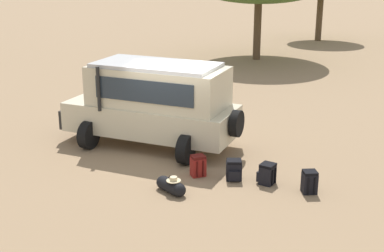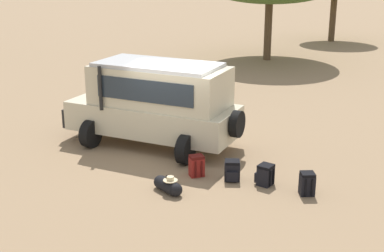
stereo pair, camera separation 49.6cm
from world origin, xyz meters
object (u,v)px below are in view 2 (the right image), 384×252
at_px(backpack_outermost, 307,184).
at_px(backpack_cluster_center, 196,166).
at_px(backpack_beside_front_wheel, 265,175).
at_px(duffel_bag_low_black_case, 168,185).
at_px(safari_vehicle, 156,102).
at_px(backpack_near_rear_wheel, 232,171).

bearing_deg(backpack_outermost, backpack_cluster_center, 167.76).
distance_m(backpack_beside_front_wheel, duffel_bag_low_black_case, 2.37).
relative_size(safari_vehicle, duffel_bag_low_black_case, 7.06).
xyz_separation_m(safari_vehicle, duffel_bag_low_black_case, (1.08, -3.14, -1.13)).
height_order(backpack_cluster_center, duffel_bag_low_black_case, backpack_cluster_center).
relative_size(backpack_beside_front_wheel, backpack_outermost, 0.95).
height_order(safari_vehicle, backpack_outermost, safari_vehicle).
distance_m(backpack_cluster_center, duffel_bag_low_black_case, 1.19).
relative_size(backpack_outermost, duffel_bag_low_black_case, 0.70).
relative_size(safari_vehicle, backpack_outermost, 10.03).
distance_m(safari_vehicle, backpack_beside_front_wheel, 4.13).
height_order(safari_vehicle, backpack_near_rear_wheel, safari_vehicle).
bearing_deg(safari_vehicle, backpack_cluster_center, -52.68).
distance_m(safari_vehicle, duffel_bag_low_black_case, 3.50).
bearing_deg(backpack_outermost, duffel_bag_low_black_case, -171.10).
distance_m(backpack_outermost, duffel_bag_low_black_case, 3.23).
bearing_deg(backpack_beside_front_wheel, backpack_near_rear_wheel, 171.59).
distance_m(backpack_cluster_center, backpack_outermost, 2.77).
distance_m(safari_vehicle, backpack_cluster_center, 2.78).
bearing_deg(backpack_cluster_center, backpack_outermost, -12.24).
relative_size(safari_vehicle, backpack_beside_front_wheel, 10.58).
bearing_deg(backpack_cluster_center, backpack_beside_front_wheel, -7.38).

